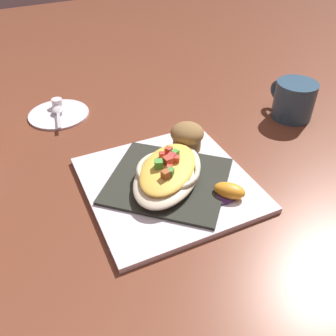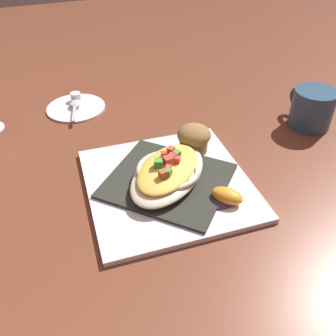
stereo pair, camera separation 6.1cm
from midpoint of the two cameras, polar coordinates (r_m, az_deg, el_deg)
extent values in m
plane|color=brown|center=(0.64, -2.75, -2.93)|extent=(2.60, 2.60, 0.00)
cube|color=white|center=(0.64, -2.76, -2.59)|extent=(0.29, 0.29, 0.01)
cube|color=#2D3028|center=(0.63, -2.78, -2.05)|extent=(0.27, 0.27, 0.01)
ellipsoid|color=beige|center=(0.62, -2.83, -0.99)|extent=(0.20, 0.20, 0.02)
torus|color=beige|center=(0.62, -2.85, -0.37)|extent=(0.15, 0.15, 0.01)
ellipsoid|color=#F5C64B|center=(0.62, -2.86, -0.15)|extent=(0.17, 0.16, 0.02)
cube|color=#D24835|center=(0.63, -2.69, 2.67)|extent=(0.02, 0.02, 0.01)
cube|color=#AD572A|center=(0.58, -3.43, -1.06)|extent=(0.01, 0.01, 0.01)
cube|color=red|center=(0.62, -3.92, 1.92)|extent=(0.01, 0.01, 0.01)
cube|color=#CD4536|center=(0.61, -1.70, 1.51)|extent=(0.01, 0.01, 0.01)
cube|color=green|center=(0.60, -4.43, 0.57)|extent=(0.02, 0.02, 0.01)
cube|color=green|center=(0.62, -1.68, 2.23)|extent=(0.01, 0.01, 0.01)
cube|color=#509640|center=(0.58, -2.65, -0.71)|extent=(0.02, 0.02, 0.01)
cube|color=#CC4332|center=(0.61, -2.86, 1.16)|extent=(0.02, 0.02, 0.01)
cube|color=#D93A3D|center=(0.61, -2.31, 1.58)|extent=(0.02, 0.02, 0.01)
cube|color=#CF4832|center=(0.59, -2.72, -0.13)|extent=(0.01, 0.01, 0.01)
cylinder|color=olive|center=(0.71, 0.47, 3.90)|extent=(0.05, 0.05, 0.03)
ellipsoid|color=olive|center=(0.69, 0.47, 5.34)|extent=(0.06, 0.06, 0.04)
ellipsoid|color=#4C0F23|center=(0.69, 0.48, 5.92)|extent=(0.02, 0.02, 0.01)
ellipsoid|color=#4D2A64|center=(0.60, 5.82, -4.48)|extent=(0.05, 0.04, 0.01)
ellipsoid|color=orange|center=(0.60, 6.69, -3.63)|extent=(0.06, 0.06, 0.02)
cylinder|color=#30506B|center=(0.85, 17.09, 9.98)|extent=(0.09, 0.09, 0.08)
torus|color=#30506B|center=(0.88, 14.93, 11.52)|extent=(0.01, 0.05, 0.05)
cylinder|color=#4C2D14|center=(0.86, 16.88, 8.96)|extent=(0.07, 0.07, 0.04)
cylinder|color=white|center=(0.88, -18.61, 8.01)|extent=(0.13, 0.13, 0.01)
ellipsoid|color=silver|center=(0.88, -18.73, 8.52)|extent=(0.03, 0.04, 0.01)
cube|color=silver|center=(0.84, -18.68, 7.01)|extent=(0.02, 0.07, 0.00)
cylinder|color=white|center=(0.90, -18.80, 9.61)|extent=(0.02, 0.02, 0.02)
camera|label=1|loc=(0.03, -92.86, -2.26)|focal=39.17mm
camera|label=2|loc=(0.03, 87.14, 2.26)|focal=39.17mm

